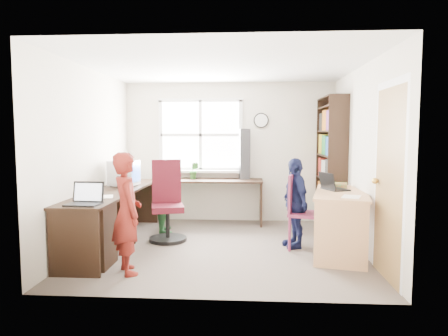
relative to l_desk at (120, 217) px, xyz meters
name	(u,v)px	position (x,y,z in m)	size (l,w,h in m)	color
room	(224,157)	(1.32, 0.38, 0.76)	(3.64, 3.44, 2.44)	#4D433C
l_desk	(120,217)	(0.00, 0.00, 0.00)	(2.38, 2.95, 0.75)	black
right_desk	(341,208)	(2.83, 0.15, 0.12)	(0.91, 1.47, 0.79)	tan
bookshelf	(331,166)	(2.96, 1.47, 0.55)	(0.30, 1.02, 2.10)	black
swivel_chair	(167,206)	(0.48, 0.63, 0.04)	(0.65, 0.65, 1.14)	black
wooden_chair	(301,209)	(2.34, 0.29, 0.08)	(0.54, 0.54, 0.99)	#7E2A4D
crt_monitor	(124,173)	(-0.20, 0.82, 0.49)	(0.42, 0.38, 0.38)	silver
laptop_left	(85,199)	(-0.14, -0.72, 0.35)	(0.37, 0.31, 0.24)	black
laptop_right	(332,186)	(2.74, 0.28, 0.39)	(0.39, 0.42, 0.23)	black
speaker_a	(120,182)	(-0.16, 0.52, 0.38)	(0.11, 0.11, 0.18)	black
speaker_b	(132,178)	(-0.16, 1.09, 0.39)	(0.11, 0.11, 0.18)	black
cd_tower	(245,154)	(1.58, 1.81, 0.72)	(0.20, 0.18, 0.86)	black
game_box	(337,185)	(2.86, 0.58, 0.36)	(0.33, 0.33, 0.05)	red
paper_a	(105,197)	(-0.12, -0.20, 0.30)	(0.27, 0.32, 0.00)	white
paper_b	(351,197)	(2.84, -0.27, 0.34)	(0.28, 0.33, 0.00)	white
potted_plant	(194,171)	(0.72, 1.77, 0.44)	(0.16, 0.13, 0.29)	#2E692A
person_red	(127,213)	(0.33, -0.75, 0.21)	(0.48, 0.32, 1.33)	maroon
person_green	(168,196)	(0.39, 1.13, 0.10)	(0.54, 0.42, 1.10)	#2D723B
person_navy	(295,203)	(2.27, 0.38, 0.15)	(0.70, 0.29, 1.20)	#161C45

